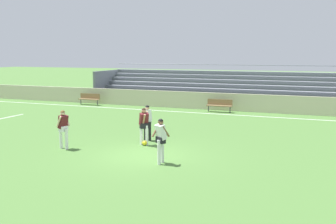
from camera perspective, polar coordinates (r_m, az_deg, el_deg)
The scene contains 11 objects.
ground_plane at distance 16.28m, azimuth -3.47°, elevation -6.25°, with size 160.00×160.00×0.00m, color #477033.
field_line_sideline at distance 27.23m, azimuth 7.13°, elevation -0.29°, with size 44.00×0.12×0.01m, color white.
sideline_wall at distance 28.98m, azimuth 8.11°, elevation 1.47°, with size 48.00×0.16×1.26m, color beige.
bleacher_stand at distance 32.00m, azimuth 7.95°, elevation 3.47°, with size 21.37×4.70×3.17m.
bench_centre_sideline at distance 32.43m, azimuth -11.25°, elevation 1.99°, with size 1.80×0.40×0.90m.
bench_near_bin at distance 28.12m, azimuth 7.44°, elevation 1.10°, with size 1.80×0.40×0.90m.
player_white_wide_right at distance 18.79m, azimuth -2.99°, elevation -1.08°, with size 0.40×0.58×1.70m.
player_dark_dropping_back at distance 17.85m, azimuth -3.49°, elevation -1.59°, with size 0.52×0.64×1.70m.
player_dark_wide_left at distance 17.72m, azimuth -14.87°, elevation -1.95°, with size 0.48×0.55×1.70m.
player_white_deep_cover at distance 14.84m, azimuth -1.06°, elevation -3.60°, with size 0.64×0.46×1.72m.
soccer_ball at distance 17.95m, azimuth -3.37°, elevation -4.48°, with size 0.22×0.22×0.22m, color yellow.
Camera 1 is at (6.71, -14.24, 4.15)m, focal length 42.29 mm.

